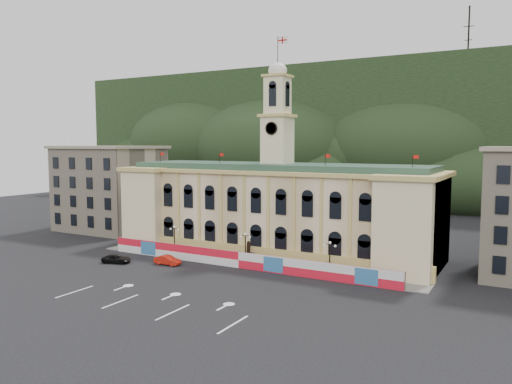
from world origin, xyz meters
The scene contains 13 objects.
ground centered at (0.00, 0.00, 0.00)m, with size 260.00×260.00×0.00m, color black.
lane_markings centered at (0.00, -5.00, 0.00)m, with size 26.00×10.00×0.02m, color white, non-canonical shape.
hill_ridge centered at (0.03, 121.99, 19.48)m, with size 230.00×80.00×64.00m.
city_hall centered at (0.00, 27.63, 7.85)m, with size 56.20×17.60×37.10m.
side_building_left centered at (-43.00, 30.93, 9.33)m, with size 21.00×17.00×18.60m.
hoarding_fence centered at (0.06, 15.07, 1.25)m, with size 50.00×0.44×2.50m.
pavement centered at (0.00, 17.75, 0.08)m, with size 56.00×5.50×0.16m, color slate.
statue centered at (0.00, 18.00, 1.19)m, with size 1.40×1.40×3.72m.
lamp_left centered at (-14.00, 17.00, 3.07)m, with size 1.96×0.44×5.15m.
lamp_center centered at (0.00, 17.00, 3.07)m, with size 1.96×0.44×5.15m.
lamp_right centered at (14.00, 17.00, 3.07)m, with size 1.96×0.44×5.15m.
red_sedan centered at (-10.87, 11.27, 0.73)m, with size 4.46×1.68×1.45m, color #B61A0D.
black_suv centered at (-18.78, 8.24, 0.64)m, with size 5.06×3.40×1.29m, color black.
Camera 1 is at (38.92, -49.27, 18.91)m, focal length 35.00 mm.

